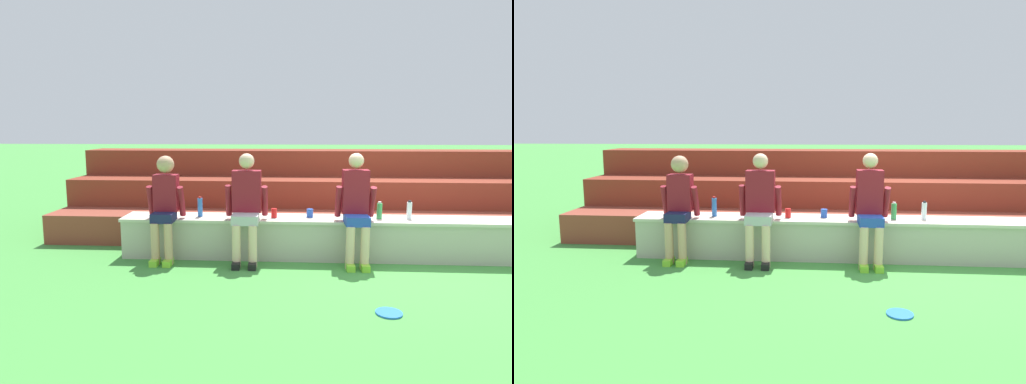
{
  "view_description": "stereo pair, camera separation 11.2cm",
  "coord_description": "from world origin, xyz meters",
  "views": [
    {
      "loc": [
        -1.58,
        -5.6,
        1.76
      ],
      "look_at": [
        -1.96,
        0.26,
        0.9
      ],
      "focal_mm": 30.74,
      "sensor_mm": 36.0,
      "label": 1
    },
    {
      "loc": [
        -1.46,
        -5.59,
        1.76
      ],
      "look_at": [
        -1.96,
        0.26,
        0.9
      ],
      "focal_mm": 30.74,
      "sensor_mm": 36.0,
      "label": 2
    }
  ],
  "objects": [
    {
      "name": "plastic_cup_right_end",
      "position": [
        -1.22,
        0.29,
        0.61
      ],
      "size": [
        0.09,
        0.09,
        0.12
      ],
      "primitive_type": "cylinder",
      "color": "blue",
      "rests_on": "stone_seating_wall"
    },
    {
      "name": "ground_plane",
      "position": [
        0.0,
        0.0,
        0.0
      ],
      "size": [
        80.0,
        80.0,
        0.0
      ],
      "primitive_type": "plane",
      "color": "#428E3D"
    },
    {
      "name": "person_far_left",
      "position": [
        -3.15,
        -0.0,
        0.76
      ],
      "size": [
        0.5,
        0.55,
        1.39
      ],
      "color": "tan",
      "rests_on": "ground"
    },
    {
      "name": "water_bottle_near_right",
      "position": [
        0.1,
        0.26,
        0.67
      ],
      "size": [
        0.07,
        0.07,
        0.25
      ],
      "color": "silver",
      "rests_on": "stone_seating_wall"
    },
    {
      "name": "water_bottle_mid_right",
      "position": [
        -2.72,
        0.25,
        0.68
      ],
      "size": [
        0.07,
        0.07,
        0.28
      ],
      "color": "blue",
      "rests_on": "stone_seating_wall"
    },
    {
      "name": "stone_seating_wall",
      "position": [
        0.0,
        0.26,
        0.29
      ],
      "size": [
        7.56,
        0.56,
        0.55
      ],
      "color": "#B7AF9E",
      "rests_on": "ground"
    },
    {
      "name": "brick_bleachers",
      "position": [
        0.0,
        2.05,
        0.52
      ],
      "size": [
        10.41,
        2.33,
        1.35
      ],
      "color": "brown",
      "rests_on": "ground"
    },
    {
      "name": "water_bottle_near_left",
      "position": [
        -0.3,
        0.24,
        0.66
      ],
      "size": [
        0.07,
        0.07,
        0.23
      ],
      "color": "green",
      "rests_on": "stone_seating_wall"
    },
    {
      "name": "person_left_of_center",
      "position": [
        -2.07,
        -0.0,
        0.77
      ],
      "size": [
        0.56,
        0.6,
        1.43
      ],
      "color": "beige",
      "rests_on": "ground"
    },
    {
      "name": "frisbee",
      "position": [
        -0.56,
        -1.57,
        0.01
      ],
      "size": [
        0.25,
        0.25,
        0.02
      ],
      "primitive_type": "cylinder",
      "color": "blue",
      "rests_on": "ground"
    },
    {
      "name": "person_center",
      "position": [
        -0.65,
        -0.01,
        0.77
      ],
      "size": [
        0.51,
        0.57,
        1.44
      ],
      "color": "beige",
      "rests_on": "ground"
    },
    {
      "name": "plastic_cup_middle",
      "position": [
        -1.71,
        0.23,
        0.61
      ],
      "size": [
        0.08,
        0.08,
        0.13
      ],
      "primitive_type": "cylinder",
      "color": "red",
      "rests_on": "stone_seating_wall"
    }
  ]
}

